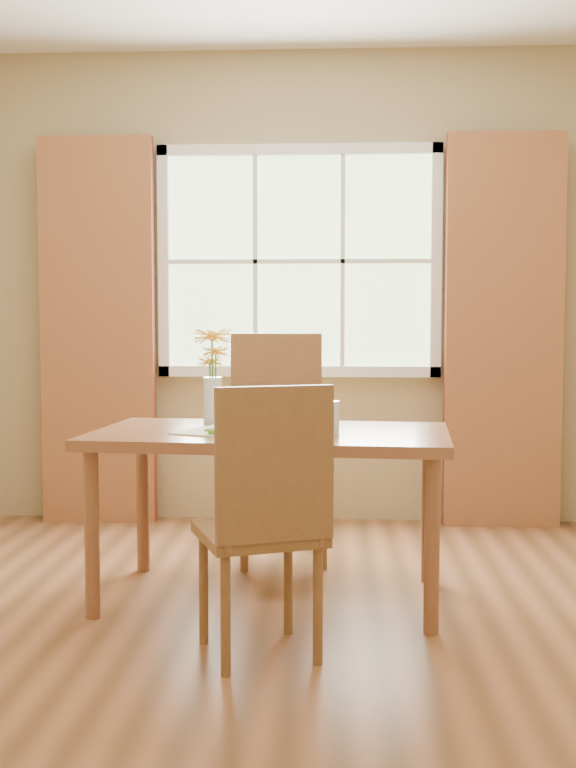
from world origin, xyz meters
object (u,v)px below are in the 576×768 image
(dining_table, at_px, (271,448))
(flower_vase, at_px, (213,366))
(chair_far, at_px, (278,434))
(croissant_sandwich, at_px, (242,415))
(water_glass, at_px, (328,419))
(chair_near, at_px, (266,511))

(dining_table, xyz_separation_m, flower_vase, (-0.28, 0.25, 0.33))
(chair_far, distance_m, croissant_sandwich, 0.82)
(chair_far, distance_m, flower_vase, 0.64)
(dining_table, height_order, flower_vase, flower_vase)
(flower_vase, bearing_deg, water_glass, -35.89)
(dining_table, distance_m, croissant_sandwich, 0.20)
(chair_near, bearing_deg, water_glass, 49.29)
(chair_far, height_order, croissant_sandwich, chair_far)
(chair_near, xyz_separation_m, croissant_sandwich, (-0.14, 0.62, 0.26))
(chair_far, height_order, water_glass, chair_far)
(croissant_sandwich, bearing_deg, chair_near, -81.04)
(croissant_sandwich, relative_size, water_glass, 1.18)
(water_glass, xyz_separation_m, flower_vase, (-0.51, 0.37, 0.19))
(dining_table, bearing_deg, water_glass, -21.35)
(chair_near, relative_size, chair_far, 0.87)
(chair_near, bearing_deg, dining_table, 71.34)
(chair_near, bearing_deg, croissant_sandwich, 81.92)
(dining_table, distance_m, chair_near, 0.71)
(croissant_sandwich, bearing_deg, water_glass, -10.54)
(flower_vase, bearing_deg, chair_near, -72.21)
(chair_far, bearing_deg, croissant_sandwich, -106.13)
(chair_far, xyz_separation_m, flower_vase, (-0.26, -0.46, 0.36))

